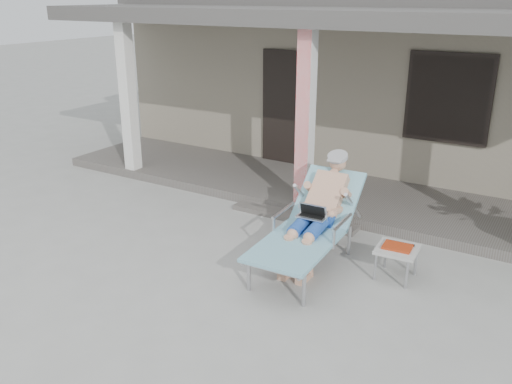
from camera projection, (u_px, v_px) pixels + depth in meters
The scene contains 7 objects.
ground at pixel (225, 269), 6.69m from camera, with size 60.00×60.00×0.00m, color #9E9E99.
house at pixel (398, 72), 11.33m from camera, with size 10.40×5.40×3.30m.
porch_deck at pixel (325, 192), 9.07m from camera, with size 10.00×2.00×0.15m, color #605B56.
porch_overhang at pixel (332, 23), 8.09m from camera, with size 10.00×2.30×2.85m.
porch_step at pixel (294, 217), 8.16m from camera, with size 2.00×0.30×0.07m, color #605B56.
lounger at pixel (315, 199), 6.62m from camera, with size 0.86×2.12×1.36m.
side_table at pixel (397, 251), 6.38m from camera, with size 0.50×0.50×0.42m.
Camera 1 is at (3.41, -4.89, 3.21)m, focal length 38.00 mm.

